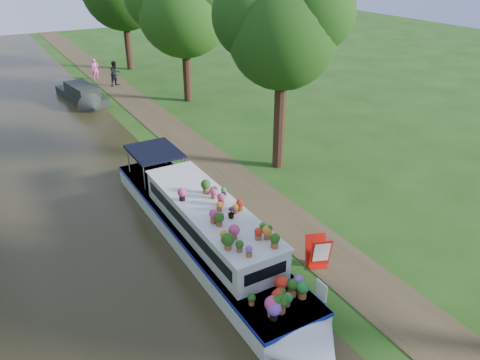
% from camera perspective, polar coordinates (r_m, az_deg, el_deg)
% --- Properties ---
extents(ground, '(100.00, 100.00, 0.00)m').
position_cam_1_polar(ground, '(18.85, 0.17, -4.04)').
color(ground, '#1C4210').
rests_on(ground, ground).
extents(canal_water, '(10.00, 100.00, 0.02)m').
position_cam_1_polar(canal_water, '(17.12, -17.69, -8.98)').
color(canal_water, black).
rests_on(canal_water, ground).
extents(towpath, '(2.20, 100.00, 0.03)m').
position_cam_1_polar(towpath, '(19.39, 3.24, -3.09)').
color(towpath, '#41341E').
rests_on(towpath, ground).
extents(plant_boat, '(2.29, 13.52, 2.24)m').
position_cam_1_polar(plant_boat, '(16.19, -3.61, -6.22)').
color(plant_boat, silver).
rests_on(plant_boat, canal_water).
extents(tree_near_overhang, '(5.52, 5.28, 8.99)m').
position_cam_1_polar(tree_near_overhang, '(21.05, 5.15, 18.31)').
color(tree_near_overhang, black).
rests_on(tree_near_overhang, ground).
extents(tree_near_mid, '(6.90, 6.60, 9.40)m').
position_cam_1_polar(tree_near_mid, '(31.87, -7.00, 20.76)').
color(tree_near_mid, black).
rests_on(tree_near_mid, ground).
extents(second_boat, '(2.49, 6.29, 1.18)m').
position_cam_1_polar(second_boat, '(34.28, -18.65, 9.83)').
color(second_boat, black).
rests_on(second_boat, canal_water).
extents(sandwich_board, '(0.75, 0.77, 1.11)m').
position_cam_1_polar(sandwich_board, '(15.86, 9.51, -8.75)').
color(sandwich_board, red).
rests_on(sandwich_board, towpath).
extents(pedestrian_pink, '(0.64, 0.49, 1.60)m').
position_cam_1_polar(pedestrian_pink, '(39.94, -17.24, 12.80)').
color(pedestrian_pink, '#CE5593').
rests_on(pedestrian_pink, towpath).
extents(pedestrian_dark, '(1.12, 1.03, 1.86)m').
position_cam_1_polar(pedestrian_dark, '(37.48, -14.95, 12.44)').
color(pedestrian_dark, black).
rests_on(pedestrian_dark, towpath).
extents(verge_plant, '(0.44, 0.42, 0.39)m').
position_cam_1_polar(verge_plant, '(22.74, -6.09, 2.01)').
color(verge_plant, '#2E6D20').
rests_on(verge_plant, ground).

